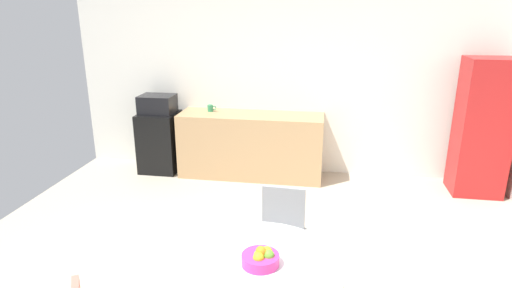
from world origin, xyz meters
TOP-DOWN VIEW (x-y plane):
  - wall_back at (0.00, 3.00)m, footprint 6.00×0.10m
  - counter_block at (-0.42, 2.65)m, footprint 2.00×0.60m
  - mini_fridge at (-1.77, 2.65)m, footprint 0.54×0.54m
  - microwave at (-1.77, 2.65)m, footprint 0.48×0.38m
  - locker_cabinet at (2.55, 2.55)m, footprint 0.60×0.50m
  - round_table at (0.21, -0.66)m, footprint 1.11×1.11m
  - chair_gray at (0.27, 0.31)m, footprint 0.44×0.44m
  - fruit_bowl at (0.24, -0.67)m, footprint 0.24×0.24m
  - mug_white at (-1.01, 2.73)m, footprint 0.13×0.08m

SIDE VIEW (x-z plane):
  - mini_fridge at x=-1.77m, z-range 0.00..0.86m
  - counter_block at x=-0.42m, z-range 0.00..0.90m
  - chair_gray at x=0.27m, z-range 0.11..0.94m
  - round_table at x=0.21m, z-range 0.24..1.00m
  - fruit_bowl at x=0.24m, z-range 0.74..0.87m
  - locker_cabinet at x=2.55m, z-range 0.00..1.74m
  - mug_white at x=-1.01m, z-range 0.90..1.00m
  - microwave at x=-1.77m, z-range 0.86..1.12m
  - wall_back at x=0.00m, z-range 0.00..2.60m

